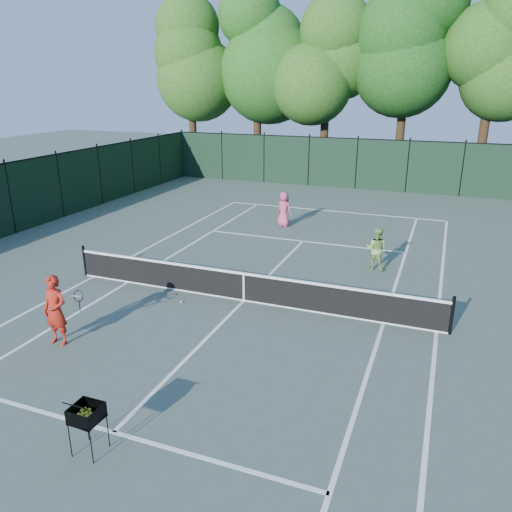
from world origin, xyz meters
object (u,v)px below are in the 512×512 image
(player_pink, at_px, (284,209))
(loose_ball_midcourt, at_px, (181,302))
(player_green, at_px, (376,249))
(coach, at_px, (56,310))
(ball_hopper, at_px, (86,414))

(player_pink, relative_size, loose_ball_midcourt, 23.31)
(player_green, bearing_deg, coach, 58.93)
(player_pink, xyz_separation_m, loose_ball_midcourt, (-0.22, -9.10, -0.76))
(player_pink, distance_m, loose_ball_midcourt, 9.14)
(ball_hopper, distance_m, loose_ball_midcourt, 6.41)
(player_pink, bearing_deg, loose_ball_midcourt, 109.17)
(coach, bearing_deg, ball_hopper, -41.76)
(ball_hopper, relative_size, loose_ball_midcourt, 13.89)
(ball_hopper, bearing_deg, loose_ball_midcourt, 107.71)
(coach, distance_m, loose_ball_midcourt, 3.74)
(coach, xyz_separation_m, loose_ball_midcourt, (1.66, 3.24, -0.87))
(loose_ball_midcourt, bearing_deg, coach, -117.05)
(loose_ball_midcourt, bearing_deg, player_green, 45.11)
(coach, bearing_deg, loose_ball_midcourt, 62.90)
(coach, height_order, player_pink, coach)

